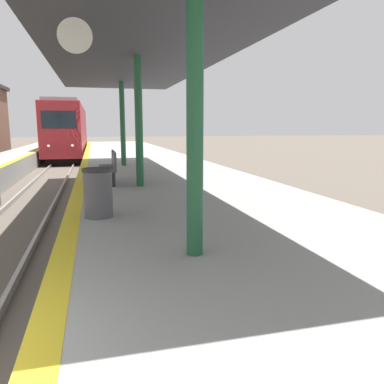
% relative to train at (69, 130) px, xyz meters
% --- Properties ---
extents(train, '(2.66, 19.41, 4.51)m').
position_rel_train_xyz_m(train, '(0.00, 0.00, 0.00)').
color(train, black).
rests_on(train, ground).
extents(station_canopy, '(4.71, 17.29, 3.62)m').
position_rel_train_xyz_m(station_canopy, '(3.28, -25.02, 2.18)').
color(station_canopy, '#1E5133').
rests_on(station_canopy, platform_right).
extents(trash_bin, '(0.53, 0.53, 0.88)m').
position_rel_train_xyz_m(trash_bin, '(2.12, -28.41, -0.84)').
color(trash_bin, '#4C4C51').
rests_on(trash_bin, platform_right).
extents(bench, '(0.44, 1.56, 0.92)m').
position_rel_train_xyz_m(bench, '(2.50, -24.34, -0.80)').
color(bench, '#4C4C51').
rests_on(bench, platform_right).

